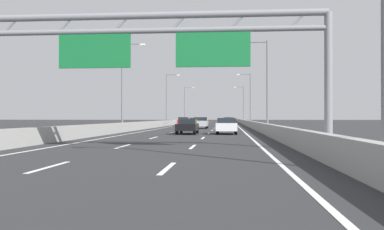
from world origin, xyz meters
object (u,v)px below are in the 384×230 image
(blue_car, at_px, (194,121))
(streetlamp_left_mid, at_px, (124,81))
(streetlamp_left_distant, at_px, (186,102))
(orange_car, at_px, (228,119))
(red_car, at_px, (184,122))
(white_car, at_px, (227,126))
(sign_gantry, at_px, (151,45))
(streetlamp_right_distant, at_px, (243,102))
(streetlamp_right_far, at_px, (249,96))
(black_car, at_px, (188,126))
(streetlamp_left_far, at_px, (168,96))
(yellow_car, at_px, (228,121))
(streetlamp_right_mid, at_px, (265,80))
(silver_car, at_px, (200,123))

(blue_car, bearing_deg, streetlamp_left_mid, -95.46)
(streetlamp_left_distant, xyz_separation_m, orange_car, (11.20, 21.98, -4.63))
(red_car, height_order, white_car, red_car)
(sign_gantry, distance_m, streetlamp_right_distant, 91.46)
(streetlamp_left_distant, distance_m, orange_car, 25.10)
(streetlamp_right_distant, height_order, red_car, streetlamp_right_distant)
(streetlamp_left_distant, xyz_separation_m, blue_car, (4.04, -23.67, -4.67))
(orange_car, bearing_deg, streetlamp_left_mid, -97.26)
(streetlamp_right_far, distance_m, orange_car, 55.27)
(white_car, xyz_separation_m, blue_car, (-6.89, 49.01, -0.02))
(streetlamp_left_mid, bearing_deg, black_car, -42.59)
(sign_gantry, height_order, red_car, sign_gantry)
(orange_car, bearing_deg, red_car, -96.58)
(red_car, bearing_deg, blue_car, 89.44)
(orange_car, height_order, red_car, red_car)
(white_car, bearing_deg, streetlamp_left_far, 105.39)
(blue_car, bearing_deg, red_car, -90.56)
(sign_gantry, distance_m, yellow_car, 53.48)
(streetlamp_right_mid, xyz_separation_m, orange_car, (-3.74, 87.91, -4.63))
(streetlamp_right_distant, height_order, yellow_car, streetlamp_right_distant)
(yellow_car, bearing_deg, streetlamp_right_distant, 84.32)
(yellow_car, bearing_deg, streetlamp_right_mid, -82.31)
(streetlamp_left_mid, xyz_separation_m, streetlamp_right_mid, (14.93, 0.00, 0.00))
(red_car, bearing_deg, orange_car, 83.42)
(black_car, distance_m, white_car, 3.47)
(streetlamp_left_far, bearing_deg, streetlamp_right_mid, -65.63)
(streetlamp_right_distant, bearing_deg, blue_car, -114.71)
(red_car, relative_size, white_car, 0.99)
(orange_car, bearing_deg, streetlamp_right_mid, -87.57)
(streetlamp_right_mid, distance_m, red_car, 27.13)
(streetlamp_left_mid, relative_size, streetlamp_right_distant, 1.00)
(orange_car, relative_size, black_car, 0.99)
(streetlamp_left_far, bearing_deg, silver_car, -71.12)
(sign_gantry, height_order, streetlamp_right_mid, streetlamp_right_mid)
(streetlamp_left_far, xyz_separation_m, streetlamp_right_far, (14.93, 0.00, 0.00))
(white_car, distance_m, yellow_car, 34.72)
(orange_car, xyz_separation_m, yellow_car, (-0.04, -59.94, -0.01))
(yellow_car, relative_size, silver_car, 1.02)
(streetlamp_left_mid, relative_size, yellow_car, 2.17)
(streetlamp_left_distant, distance_m, yellow_car, 39.84)
(streetlamp_left_far, bearing_deg, blue_car, 66.50)
(yellow_car, distance_m, silver_car, 17.21)
(streetlamp_right_distant, xyz_separation_m, orange_car, (-3.74, 21.98, -4.63))
(streetlamp_right_mid, xyz_separation_m, red_car, (-11.07, 24.33, -4.63))
(streetlamp_left_mid, xyz_separation_m, black_car, (7.47, -6.86, -4.68))
(streetlamp_right_mid, xyz_separation_m, blue_car, (-10.89, 42.26, -4.67))
(silver_car, bearing_deg, orange_car, 87.21)
(streetlamp_left_far, xyz_separation_m, silver_car, (7.46, -21.80, -4.63))
(streetlamp_left_distant, bearing_deg, streetlamp_right_distant, 0.00)
(streetlamp_left_mid, distance_m, blue_car, 42.71)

